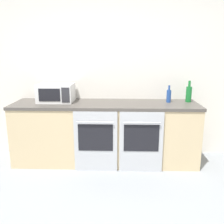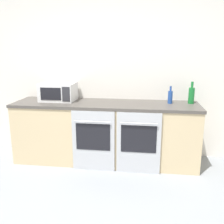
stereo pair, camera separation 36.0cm
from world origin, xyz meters
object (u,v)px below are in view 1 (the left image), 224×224
at_px(oven_right, 141,142).
at_px(bottle_blue, 169,96).
at_px(bottle_green, 189,94).
at_px(oven_left, 96,141).
at_px(microwave, 56,93).

bearing_deg(oven_right, bottle_blue, 45.71).
bearing_deg(bottle_green, oven_left, -160.56).
relative_size(oven_left, bottle_green, 2.71).
bearing_deg(bottle_blue, bottle_green, 7.38).
bearing_deg(oven_right, microwave, 160.47).
distance_m(oven_left, bottle_green, 1.52).
height_order(bottle_green, bottle_blue, bottle_green).
bearing_deg(oven_left, microwave, 144.73).
xyz_separation_m(oven_left, bottle_blue, (1.03, 0.43, 0.55)).
relative_size(microwave, bottle_blue, 2.04).
height_order(oven_right, microwave, microwave).
distance_m(oven_left, oven_right, 0.61).
distance_m(oven_right, bottle_green, 1.03).
bearing_deg(bottle_green, bottle_blue, -172.62).
height_order(oven_left, bottle_green, bottle_green).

